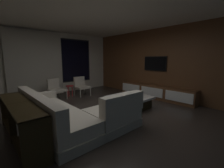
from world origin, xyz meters
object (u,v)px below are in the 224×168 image
coffee_table (129,102)px  side_stool (70,88)px  accent_chair_near_window (81,85)px  accent_chair_by_curtain (56,88)px  mounted_tv (155,64)px  console_table_behind_couch (21,119)px  media_console (156,92)px  book_stack_on_coffee_table (127,95)px  sectional_couch (70,115)px

coffee_table → side_stool: side_stool is taller
accent_chair_near_window → side_stool: bearing=168.4°
accent_chair_by_curtain → mounted_tv: 3.99m
accent_chair_near_window → console_table_behind_couch: (-2.70, -2.40, -0.02)m
media_console → side_stool: bearing=133.4°
accent_chair_near_window → console_table_behind_couch: 3.61m
console_table_behind_couch → coffee_table: bearing=-1.5°
media_console → console_table_behind_couch: console_table_behind_couch is taller
accent_chair_near_window → media_console: bearing=-51.9°
console_table_behind_couch → media_console: bearing=-0.1°
accent_chair_near_window → console_table_behind_couch: accent_chair_near_window is taller
coffee_table → media_console: bearing=2.3°
book_stack_on_coffee_table → side_stool: 2.63m
side_stool → console_table_behind_couch: (-2.22, -2.50, 0.04)m
accent_chair_near_window → mounted_tv: (2.08, -2.21, 0.92)m
book_stack_on_coffee_table → console_table_behind_couch: bearing=179.1°
accent_chair_near_window → accent_chair_by_curtain: (-1.05, 0.10, 0.00)m
book_stack_on_coffee_table → sectional_couch: bearing=-177.5°
side_stool → media_console: 3.45m
mounted_tv → sectional_couch: bearing=-175.3°
book_stack_on_coffee_table → mounted_tv: bearing=7.0°
coffee_table → book_stack_on_coffee_table: (-0.08, 0.03, 0.22)m
sectional_couch → mounted_tv: (3.86, 0.32, 1.06)m
media_console → mounted_tv: mounted_tv is taller
coffee_table → accent_chair_near_window: size_ratio=1.49×
sectional_couch → mounted_tv: size_ratio=2.57×
mounted_tv → console_table_behind_couch: 4.87m
accent_chair_near_window → side_stool: size_ratio=1.70×
sectional_couch → book_stack_on_coffee_table: sectional_couch is taller
side_stool → sectional_couch: bearing=-116.5°
accent_chair_by_curtain → mounted_tv: bearing=-36.5°
accent_chair_near_window → console_table_behind_couch: size_ratio=0.37×
sectional_couch → accent_chair_near_window: size_ratio=3.21×
coffee_table → side_stool: 2.69m
coffee_table → accent_chair_by_curtain: bearing=117.1°
coffee_table → mounted_tv: 2.16m
side_stool → mounted_tv: size_ratio=0.47×
accent_chair_near_window → mounted_tv: mounted_tv is taller
sectional_couch → accent_chair_by_curtain: 2.74m
coffee_table → media_console: size_ratio=0.37×
book_stack_on_coffee_table → accent_chair_by_curtain: 2.83m
sectional_couch → accent_chair_by_curtain: sectional_couch is taller
console_table_behind_couch → side_stool: bearing=48.3°
side_stool → mounted_tv: 3.58m
sectional_couch → coffee_table: sectional_couch is taller
sectional_couch → side_stool: sectional_couch is taller
media_console → console_table_behind_couch: 4.60m
accent_chair_by_curtain → console_table_behind_couch: bearing=-123.5°
coffee_table → accent_chair_near_window: bearing=96.3°
book_stack_on_coffee_table → media_console: bearing=1.1°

